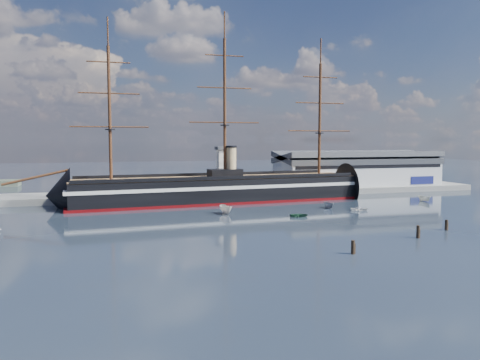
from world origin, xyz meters
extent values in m
plane|color=black|center=(0.00, 40.00, 0.00)|extent=(600.00, 600.00, 0.00)
cube|color=slate|center=(10.00, 76.00, 0.00)|extent=(180.00, 18.00, 2.00)
cube|color=#B7BABC|center=(58.00, 80.00, 7.00)|extent=(62.00, 20.00, 10.00)
cube|color=#3F4247|center=(58.00, 80.00, 12.60)|extent=(63.00, 21.00, 2.00)
cube|color=silver|center=(3.00, 73.00, 9.00)|extent=(4.00, 4.00, 14.00)
cube|color=#3F4247|center=(3.00, 73.00, 16.50)|extent=(5.00, 5.00, 1.00)
cube|color=black|center=(-1.88, 60.00, 4.00)|extent=(88.83, 21.48, 7.00)
cube|color=silver|center=(-1.88, 60.00, 5.20)|extent=(90.84, 21.85, 1.00)
cube|color=#540508|center=(-1.88, 60.00, 0.35)|extent=(90.84, 21.81, 0.90)
cone|color=black|center=(-48.38, 60.00, 3.70)|extent=(14.96, 16.53, 15.68)
cone|color=black|center=(44.62, 60.00, 3.70)|extent=(11.96, 16.34, 15.68)
cube|color=brown|center=(-1.88, 60.00, 7.60)|extent=(88.75, 20.21, 0.40)
cube|color=black|center=(0.12, 60.00, 9.00)|extent=(10.36, 6.61, 2.50)
cylinder|color=tan|center=(2.12, 60.00, 12.50)|extent=(3.20, 3.20, 9.00)
cylinder|color=#381E0F|center=(-53.88, 60.00, 9.00)|extent=(17.76, 1.81, 4.43)
cylinder|color=#381E0F|center=(-33.88, 60.00, 26.80)|extent=(0.90, 0.90, 38.00)
cylinder|color=#381E0F|center=(0.12, 60.00, 28.80)|extent=(0.90, 0.90, 42.00)
cylinder|color=#381E0F|center=(32.12, 60.00, 25.80)|extent=(0.90, 0.90, 36.00)
imported|color=beige|center=(-5.63, 36.95, 0.00)|extent=(7.53, 3.24, 2.94)
imported|color=#183F2B|center=(10.90, 27.39, 0.00)|extent=(1.64, 3.08, 1.37)
imported|color=slate|center=(24.99, 38.84, 0.00)|extent=(5.33, 2.18, 2.10)
imported|color=white|center=(30.94, 32.29, 0.00)|extent=(1.87, 3.21, 1.41)
imported|color=silver|center=(60.45, 43.34, 0.00)|extent=(5.79, 2.56, 2.25)
cylinder|color=black|center=(4.11, -10.54, 0.00)|extent=(0.64, 0.64, 3.08)
cylinder|color=black|center=(22.99, -2.72, 0.00)|extent=(0.64, 0.64, 3.24)
cylinder|color=black|center=(34.25, 2.67, 0.00)|extent=(0.64, 0.64, 2.91)
camera|label=1|loc=(-36.23, -79.70, 19.34)|focal=35.00mm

